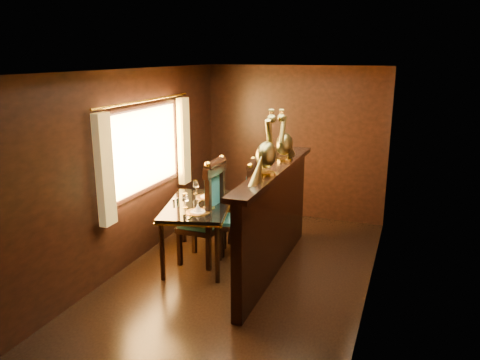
{
  "coord_description": "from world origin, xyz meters",
  "views": [
    {
      "loc": [
        1.85,
        -4.93,
        2.68
      ],
      "look_at": [
        -0.18,
        0.44,
        1.12
      ],
      "focal_mm": 35.0,
      "sensor_mm": 36.0,
      "label": 1
    }
  ],
  "objects_px": {
    "dining_table": "(198,209)",
    "peacock_right": "(285,134)",
    "chair_left": "(210,209)",
    "chair_right": "(246,207)",
    "peacock_left": "(266,143)"
  },
  "relations": [
    {
      "from": "peacock_left",
      "to": "peacock_right",
      "type": "bearing_deg",
      "value": 90.0
    },
    {
      "from": "chair_right",
      "to": "peacock_left",
      "type": "relative_size",
      "value": 1.87
    },
    {
      "from": "chair_left",
      "to": "peacock_left",
      "type": "relative_size",
      "value": 1.98
    },
    {
      "from": "chair_right",
      "to": "peacock_left",
      "type": "distance_m",
      "value": 1.34
    },
    {
      "from": "chair_left",
      "to": "chair_right",
      "type": "height_order",
      "value": "chair_left"
    },
    {
      "from": "peacock_left",
      "to": "chair_left",
      "type": "bearing_deg",
      "value": 158.91
    },
    {
      "from": "chair_left",
      "to": "peacock_right",
      "type": "xyz_separation_m",
      "value": [
        0.85,
        0.43,
        0.96
      ]
    },
    {
      "from": "chair_left",
      "to": "chair_right",
      "type": "relative_size",
      "value": 1.06
    },
    {
      "from": "dining_table",
      "to": "peacock_right",
      "type": "xyz_separation_m",
      "value": [
        1.03,
        0.41,
        0.98
      ]
    },
    {
      "from": "peacock_left",
      "to": "dining_table",
      "type": "bearing_deg",
      "value": 161.13
    },
    {
      "from": "chair_left",
      "to": "chair_right",
      "type": "bearing_deg",
      "value": 48.56
    },
    {
      "from": "chair_left",
      "to": "dining_table",
      "type": "bearing_deg",
      "value": 173.75
    },
    {
      "from": "chair_right",
      "to": "peacock_right",
      "type": "height_order",
      "value": "peacock_right"
    },
    {
      "from": "chair_left",
      "to": "peacock_left",
      "type": "height_order",
      "value": "peacock_left"
    },
    {
      "from": "dining_table",
      "to": "peacock_right",
      "type": "distance_m",
      "value": 1.48
    }
  ]
}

